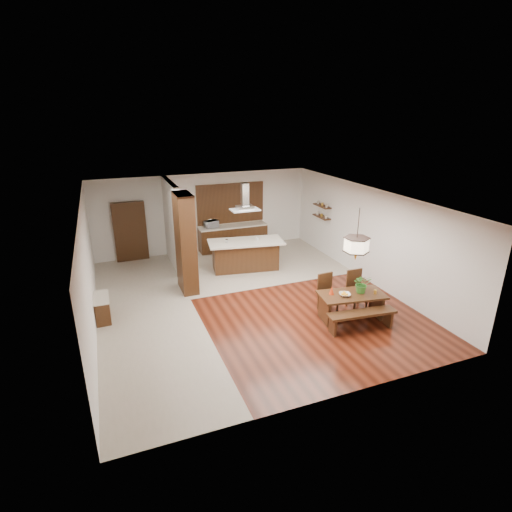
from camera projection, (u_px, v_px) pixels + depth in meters
name	position (u px, v px, depth m)	size (l,w,h in m)	color
room_shell	(246.00, 229.00, 10.65)	(9.00, 9.04, 2.92)	#3A140A
tile_hallway	(147.00, 315.00, 10.42)	(2.50, 9.00, 0.01)	#AFA391
tile_kitchen	(255.00, 263.00, 13.97)	(5.50, 4.00, 0.01)	#AFA391
soffit_band	(245.00, 198.00, 10.36)	(8.00, 9.00, 0.02)	#422110
partition_pier	(186.00, 243.00, 11.43)	(0.45, 1.00, 2.90)	black
partition_stub	(172.00, 225.00, 13.27)	(0.18, 2.40, 2.90)	silver
hallway_console	(103.00, 308.00, 10.12)	(0.37, 0.88, 0.63)	black
hallway_doorway	(130.00, 232.00, 13.92)	(1.10, 0.20, 2.10)	black
rear_counter	(233.00, 237.00, 15.21)	(2.60, 0.62, 0.95)	black
kitchen_window	(230.00, 203.00, 14.99)	(2.60, 0.08, 1.50)	brown
shelf_lower	(322.00, 217.00, 14.47)	(0.26, 0.90, 0.04)	black
shelf_upper	(322.00, 206.00, 14.33)	(0.26, 0.90, 0.04)	black
dining_table	(351.00, 300.00, 10.12)	(1.76, 1.07, 0.69)	black
dining_bench	(361.00, 321.00, 9.67)	(1.72, 0.38, 0.48)	black
dining_chair_left	(329.00, 293.00, 10.50)	(0.45, 0.45, 1.01)	black
dining_chair_right	(358.00, 290.00, 10.66)	(0.46, 0.46, 1.04)	black
pendant_lantern	(357.00, 235.00, 9.52)	(0.64, 0.64, 1.31)	#FFE9C3
foliage_plant	(362.00, 284.00, 10.05)	(0.44, 0.38, 0.49)	#326F25
fruit_bowl	(345.00, 295.00, 9.94)	(0.28, 0.28, 0.07)	beige
napkin_cone	(332.00, 291.00, 10.01)	(0.13, 0.13, 0.20)	#B92C0D
gold_ornament	(375.00, 292.00, 10.05)	(0.07, 0.07, 0.10)	gold
kitchen_island	(245.00, 255.00, 13.27)	(2.58, 1.43, 1.01)	black
range_hood	(245.00, 197.00, 12.60)	(0.90, 0.55, 0.87)	silver
island_cup	(257.00, 239.00, 13.13)	(0.11, 0.11, 0.09)	silver
microwave	(211.00, 224.00, 14.72)	(0.48, 0.32, 0.27)	#BABDC2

